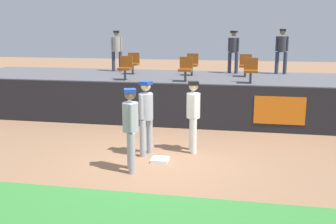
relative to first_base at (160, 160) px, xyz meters
name	(u,v)px	position (x,y,z in m)	size (l,w,h in m)	color
ground_plane	(152,162)	(-0.18, -0.10, -0.04)	(60.00, 60.00, 0.00)	#936B4C
first_base	(160,160)	(0.00, 0.00, 0.00)	(0.40, 0.40, 0.08)	white
player_fielder_home	(193,112)	(0.67, 0.94, 1.01)	(0.42, 0.59, 1.82)	white
player_runner_visitor	(146,113)	(-0.44, 0.45, 1.04)	(0.44, 0.50, 1.86)	#9EA3AD
player_coach_visitor	(131,124)	(-0.49, -0.74, 1.03)	(0.46, 0.49, 1.85)	#9EA3AD
field_wall	(177,106)	(-0.16, 3.34, 0.66)	(18.00, 0.26, 1.41)	black
bleacher_platform	(188,94)	(-0.18, 5.91, 0.61)	(18.00, 4.80, 1.30)	#59595E
seat_front_center	(186,68)	(-0.12, 4.78, 1.73)	(0.45, 0.44, 0.84)	#4C4C51
seat_front_right	(251,69)	(2.09, 4.78, 1.73)	(0.46, 0.44, 0.84)	#4C4C51
seat_back_right	(245,64)	(1.91, 6.58, 1.73)	(0.45, 0.44, 0.84)	#4C4C51
seat_front_left	(125,67)	(-2.28, 4.78, 1.73)	(0.45, 0.44, 0.84)	#4C4C51
seat_back_center	(192,63)	(-0.13, 6.58, 1.73)	(0.45, 0.44, 0.84)	#4C4C51
seat_back_left	(133,62)	(-2.52, 6.58, 1.73)	(0.46, 0.44, 0.84)	#4C4C51
spectator_hooded	(282,48)	(3.29, 7.69, 2.29)	(0.50, 0.35, 1.77)	#33384C
spectator_capped	(233,49)	(1.40, 7.57, 2.24)	(0.45, 0.42, 1.70)	#33384C
spectator_casual	(117,48)	(-3.46, 7.40, 2.24)	(0.47, 0.36, 1.70)	#33384C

